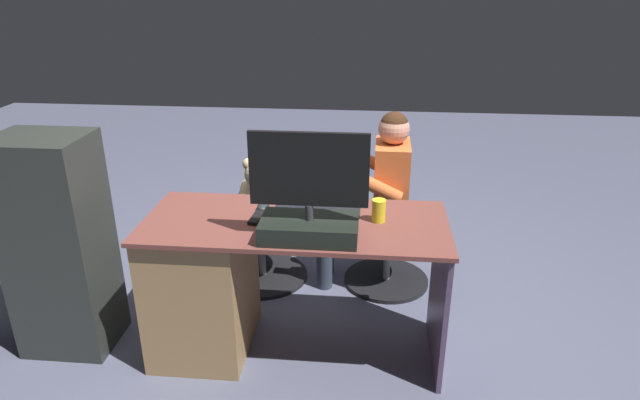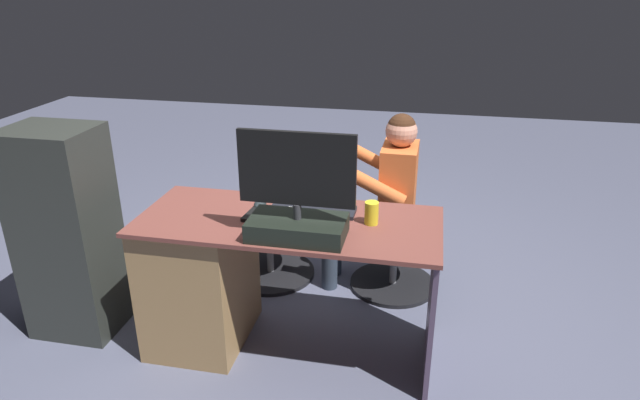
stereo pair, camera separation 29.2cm
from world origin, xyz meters
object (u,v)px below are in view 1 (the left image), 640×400
keyboard (318,210)px  cup (379,211)px  teddy_bear (260,191)px  computer_mouse (263,206)px  person (376,188)px  monitor (309,209)px  tv_remote (257,217)px  office_chair_teddy (262,244)px  desk (220,280)px  visitor_chair (388,248)px

keyboard → cup: cup is taller
cup → teddy_bear: cup is taller
computer_mouse → person: person is taller
monitor → tv_remote: 0.34m
keyboard → person: size_ratio=0.38×
computer_mouse → cup: size_ratio=0.88×
person → computer_mouse: bearing=47.0°
cup → person: 0.70m
office_chair_teddy → person: 0.81m
cup → office_chair_teddy: 1.13m
desk → cup: 0.88m
tv_remote → visitor_chair: 1.10m
tv_remote → person: bearing=-123.2°
desk → monitor: monitor is taller
keyboard → computer_mouse: computer_mouse is taller
monitor → person: (-0.30, -0.88, -0.24)m
keyboard → visitor_chair: size_ratio=0.79×
cup → visitor_chair: 0.88m
person → office_chair_teddy: bearing=1.0°
cup → monitor: bearing=33.0°
desk → visitor_chair: (-0.86, -0.72, -0.15)m
desk → visitor_chair: 1.14m
monitor → computer_mouse: bearing=-46.7°
computer_mouse → visitor_chair: bearing=-137.1°
monitor → tv_remote: monitor is taller
desk → person: size_ratio=1.31×
computer_mouse → desk: bearing=28.2°
desk → visitor_chair: bearing=-140.2°
teddy_bear → person: 0.71m
cup → person: (0.01, -0.68, -0.16)m
teddy_bear → visitor_chair: size_ratio=0.72×
keyboard → computer_mouse: bearing=0.3°
office_chair_teddy → computer_mouse: bearing=103.7°
computer_mouse → office_chair_teddy: size_ratio=0.17×
computer_mouse → keyboard: bearing=-179.7°
desk → teddy_bear: (-0.07, -0.72, 0.21)m
computer_mouse → monitor: bearing=133.3°
office_chair_teddy → teddy_bear: teddy_bear is taller
office_chair_teddy → person: size_ratio=0.52×
visitor_chair → person: (0.09, 0.00, 0.40)m
tv_remote → keyboard: bearing=-152.5°
desk → computer_mouse: computer_mouse is taller
keyboard → office_chair_teddy: bearing=-54.8°
cup → teddy_bear: 1.01m
teddy_bear → office_chair_teddy: bearing=90.0°
monitor → office_chair_teddy: monitor is taller
visitor_chair → person: bearing=1.0°
keyboard → person: (-0.29, -0.60, -0.11)m
desk → office_chair_teddy: desk is taller
computer_mouse → office_chair_teddy: bearing=-76.3°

